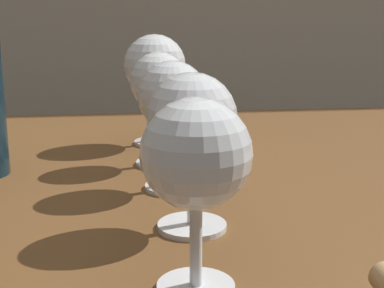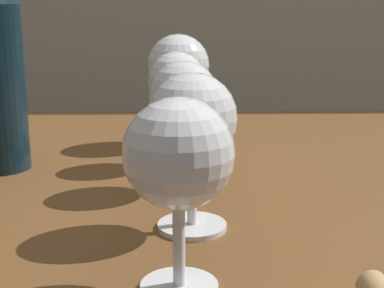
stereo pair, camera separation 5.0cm
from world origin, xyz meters
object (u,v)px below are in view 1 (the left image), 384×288
at_px(wine_glass_empty, 192,123).
at_px(wine_glass_rose, 172,100).
at_px(wine_glass_cabernet, 159,86).
at_px(wine_glass_white, 155,68).
at_px(wine_glass_port, 196,159).

relative_size(wine_glass_empty, wine_glass_rose, 1.01).
relative_size(wine_glass_rose, wine_glass_cabernet, 0.99).
distance_m(wine_glass_empty, wine_glass_cabernet, 0.22).
bearing_deg(wine_glass_rose, wine_glass_white, 91.67).
bearing_deg(wine_glass_empty, wine_glass_cabernet, 93.84).
height_order(wine_glass_port, wine_glass_cabernet, wine_glass_cabernet).
bearing_deg(wine_glass_rose, wine_glass_empty, -86.70).
bearing_deg(wine_glass_cabernet, wine_glass_port, -89.49).
distance_m(wine_glass_port, wine_glass_cabernet, 0.33).
relative_size(wine_glass_port, wine_glass_white, 0.88).
distance_m(wine_glass_empty, wine_glass_white, 0.33).
distance_m(wine_glass_empty, wine_glass_rose, 0.12).
distance_m(wine_glass_cabernet, wine_glass_white, 0.11).
xyz_separation_m(wine_glass_port, wine_glass_white, (-0.00, 0.45, 0.01)).
bearing_deg(wine_glass_rose, wine_glass_port, -91.19).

